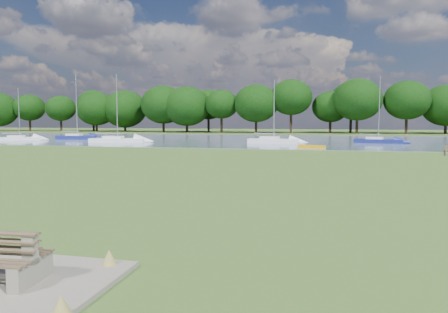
% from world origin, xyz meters
% --- Properties ---
extents(ground, '(220.00, 220.00, 0.00)m').
position_xyz_m(ground, '(0.00, 0.00, 0.00)').
color(ground, '#5B7130').
extents(river, '(220.00, 40.00, 0.10)m').
position_xyz_m(river, '(0.00, 42.00, 0.00)').
color(river, slate).
rests_on(river, ground).
extents(far_bank, '(220.00, 20.00, 0.40)m').
position_xyz_m(far_bank, '(0.00, 72.00, 0.00)').
color(far_bank, '#4C6626').
rests_on(far_bank, ground).
extents(kayak, '(2.85, 1.52, 0.28)m').
position_xyz_m(kayak, '(4.10, 24.82, 0.19)').
color(kayak, '#EDAA07').
rests_on(kayak, river).
extents(tree_line, '(131.86, 8.84, 10.70)m').
position_xyz_m(tree_line, '(-4.55, 68.00, 6.35)').
color(tree_line, black).
rests_on(tree_line, far_bank).
extents(sailboat_1, '(6.39, 2.59, 7.60)m').
position_xyz_m(sailboat_1, '(-0.78, 32.28, 0.55)').
color(sailboat_1, white).
rests_on(sailboat_1, river).
extents(sailboat_2, '(5.98, 3.59, 7.18)m').
position_xyz_m(sailboat_2, '(-35.92, 31.60, 0.46)').
color(sailboat_2, white).
rests_on(sailboat_2, river).
extents(sailboat_3, '(7.12, 3.18, 8.55)m').
position_xyz_m(sailboat_3, '(-20.28, 29.95, 0.52)').
color(sailboat_3, white).
rests_on(sailboat_3, river).
extents(sailboat_4, '(5.79, 2.79, 8.09)m').
position_xyz_m(sailboat_4, '(11.57, 35.61, 0.51)').
color(sailboat_4, navy).
rests_on(sailboat_4, river).
extents(sailboat_6, '(6.13, 2.32, 9.38)m').
position_xyz_m(sailboat_6, '(-29.79, 36.06, 0.57)').
color(sailboat_6, navy).
rests_on(sailboat_6, river).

